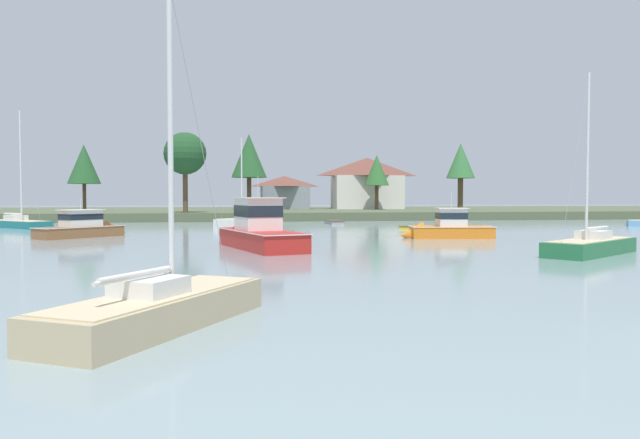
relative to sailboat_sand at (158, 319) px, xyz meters
name	(u,v)px	position (x,y,z in m)	size (l,w,h in m)	color
far_shore_bank	(307,213)	(13.98, 83.67, 0.35)	(177.25, 41.70, 1.14)	#4C563D
sailboat_sand	(158,319)	(0.00, 0.00, 0.00)	(5.52, 7.49, 9.63)	tan
cruiser_wood	(88,230)	(-9.85, 36.13, 0.33)	(7.15, 7.19, 4.06)	brown
dinghy_yellow	(416,228)	(19.90, 42.67, -0.10)	(3.60, 2.25, 0.49)	gold
sailboat_white	(246,224)	(3.38, 52.11, 0.01)	(7.01, 6.80, 10.25)	white
sailboat_green	(590,251)	(22.25, 16.43, 0.01)	(7.83, 6.69, 10.87)	#236B3D
cruiser_red	(256,236)	(3.39, 24.01, 0.50)	(5.75, 11.03, 5.67)	#B2231E
cruiser_orange	(443,231)	(18.53, 30.82, 0.31)	(7.60, 3.27, 4.53)	orange
sailboat_teal	(18,225)	(-20.44, 52.05, 0.03)	(8.30, 8.16, 12.74)	#196B70
dinghy_grey	(334,223)	(13.83, 55.43, -0.07)	(1.97, 3.77, 0.61)	gray
shore_tree_right	(185,154)	(-4.15, 65.18, 8.54)	(5.48, 5.48, 10.43)	brown
shore_tree_center	(84,164)	(-18.49, 72.89, 7.48)	(4.48, 4.48, 9.34)	brown
shore_tree_right_mid	(249,156)	(4.47, 79.22, 9.19)	(5.47, 5.47, 11.70)	brown
shore_tree_left	(461,162)	(37.61, 76.65, 8.47)	(4.51, 4.51, 10.48)	brown
shore_tree_left_mid	(377,171)	(24.56, 78.76, 7.07)	(3.93, 3.93, 8.64)	brown
cottage_near_water	(285,192)	(10.59, 86.72, 3.77)	(8.35, 8.50, 5.51)	gray
cottage_hillside	(367,182)	(24.31, 84.67, 5.35)	(12.26, 6.87, 8.55)	silver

